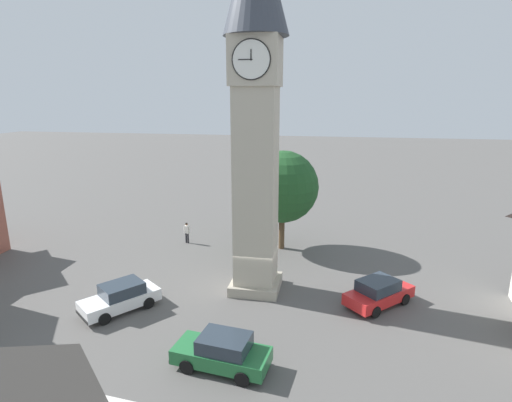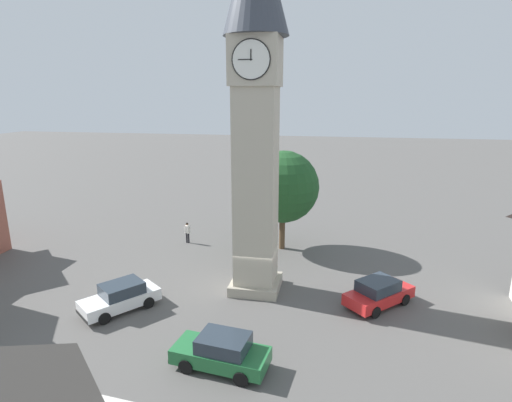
{
  "view_description": "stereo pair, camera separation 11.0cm",
  "coord_description": "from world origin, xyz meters",
  "px_view_note": "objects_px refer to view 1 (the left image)",
  "views": [
    {
      "loc": [
        -4.12,
        22.07,
        11.26
      ],
      "look_at": [
        0.0,
        0.0,
        5.49
      ],
      "focal_mm": 28.44,
      "sensor_mm": 36.0,
      "label": 1
    },
    {
      "loc": [
        -4.23,
        22.05,
        11.26
      ],
      "look_at": [
        0.0,
        0.0,
        5.49
      ],
      "focal_mm": 28.44,
      "sensor_mm": 36.0,
      "label": 2
    }
  ],
  "objects_px": {
    "car_silver_kerb": "(222,352)",
    "pedestrian": "(187,231)",
    "clock_tower": "(256,80)",
    "tree": "(282,187)",
    "car_red_corner": "(121,297)",
    "car_blue_kerb": "(379,292)"
  },
  "relations": [
    {
      "from": "car_silver_kerb",
      "to": "pedestrian",
      "type": "distance_m",
      "value": 15.88
    },
    {
      "from": "clock_tower",
      "to": "tree",
      "type": "height_order",
      "value": "clock_tower"
    },
    {
      "from": "clock_tower",
      "to": "car_red_corner",
      "type": "relative_size",
      "value": 4.82
    },
    {
      "from": "car_red_corner",
      "to": "clock_tower",
      "type": "bearing_deg",
      "value": -150.39
    },
    {
      "from": "clock_tower",
      "to": "car_blue_kerb",
      "type": "bearing_deg",
      "value": 174.53
    },
    {
      "from": "car_blue_kerb",
      "to": "clock_tower",
      "type": "bearing_deg",
      "value": -5.47
    },
    {
      "from": "car_blue_kerb",
      "to": "pedestrian",
      "type": "height_order",
      "value": "pedestrian"
    },
    {
      "from": "clock_tower",
      "to": "car_blue_kerb",
      "type": "relative_size",
      "value": 5.03
    },
    {
      "from": "car_blue_kerb",
      "to": "tree",
      "type": "distance_m",
      "value": 10.83
    },
    {
      "from": "car_blue_kerb",
      "to": "car_red_corner",
      "type": "bearing_deg",
      "value": 12.88
    },
    {
      "from": "car_silver_kerb",
      "to": "clock_tower",
      "type": "bearing_deg",
      "value": -90.44
    },
    {
      "from": "car_silver_kerb",
      "to": "tree",
      "type": "bearing_deg",
      "value": -92.84
    },
    {
      "from": "clock_tower",
      "to": "pedestrian",
      "type": "distance_m",
      "value": 14.74
    },
    {
      "from": "car_silver_kerb",
      "to": "car_red_corner",
      "type": "relative_size",
      "value": 1.0
    },
    {
      "from": "car_red_corner",
      "to": "pedestrian",
      "type": "xyz_separation_m",
      "value": [
        0.1,
        -10.67,
        0.25
      ]
    },
    {
      "from": "clock_tower",
      "to": "car_silver_kerb",
      "type": "distance_m",
      "value": 13.63
    },
    {
      "from": "car_blue_kerb",
      "to": "pedestrian",
      "type": "distance_m",
      "value": 15.81
    },
    {
      "from": "clock_tower",
      "to": "pedestrian",
      "type": "bearing_deg",
      "value": -44.95
    },
    {
      "from": "car_silver_kerb",
      "to": "tree",
      "type": "xyz_separation_m",
      "value": [
        -0.72,
        -14.57,
        4.07
      ]
    },
    {
      "from": "car_red_corner",
      "to": "tree",
      "type": "height_order",
      "value": "tree"
    },
    {
      "from": "pedestrian",
      "to": "clock_tower",
      "type": "bearing_deg",
      "value": 135.05
    },
    {
      "from": "car_silver_kerb",
      "to": "pedestrian",
      "type": "xyz_separation_m",
      "value": [
        6.79,
        -14.36,
        0.25
      ]
    }
  ]
}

